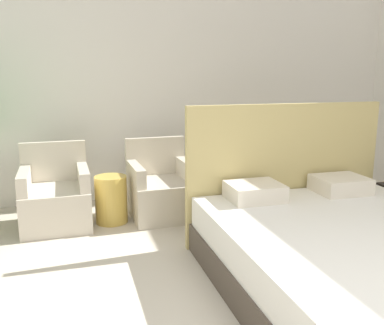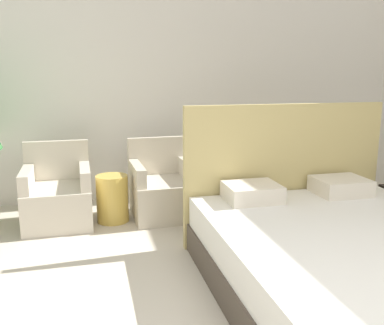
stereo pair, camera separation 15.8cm
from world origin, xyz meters
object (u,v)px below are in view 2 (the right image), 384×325
(armchair_near_window_right, at_px, (163,192))
(bed, at_px, (343,254))
(side_table, at_px, (112,198))
(armchair_near_window_left, at_px, (58,199))

(armchair_near_window_right, bearing_deg, bed, -65.21)
(armchair_near_window_right, relative_size, side_table, 1.67)
(bed, relative_size, side_table, 4.38)
(armchair_near_window_left, distance_m, armchair_near_window_right, 1.09)
(bed, xyz_separation_m, armchair_near_window_right, (-0.96, 1.91, -0.01))
(bed, bearing_deg, side_table, 129.12)
(side_table, bearing_deg, bed, -50.88)
(bed, height_order, armchair_near_window_right, bed)
(armchair_near_window_left, xyz_separation_m, armchair_near_window_right, (1.09, -0.00, 0.00))
(armchair_near_window_left, distance_m, side_table, 0.55)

